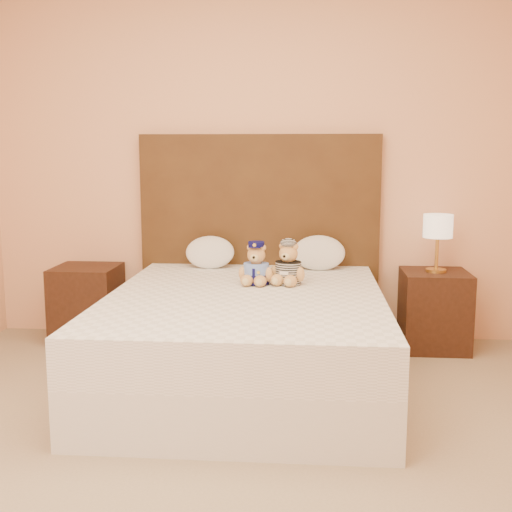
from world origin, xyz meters
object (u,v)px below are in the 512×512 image
(nightstand_right, at_px, (434,310))
(pillow_left, at_px, (210,251))
(lamp, at_px, (438,229))
(teddy_police, at_px, (256,263))
(bed, at_px, (246,338))
(pillow_right, at_px, (319,251))
(nightstand_left, at_px, (87,303))
(teddy_prisoner, at_px, (288,263))

(nightstand_right, bearing_deg, pillow_left, 178.92)
(lamp, xyz_separation_m, teddy_police, (-1.21, -0.53, -0.16))
(bed, bearing_deg, pillow_right, 62.18)
(lamp, relative_size, pillow_right, 1.08)
(nightstand_left, height_order, lamp, lamp)
(lamp, bearing_deg, pillow_left, 178.92)
(nightstand_right, height_order, pillow_right, pillow_right)
(teddy_police, relative_size, teddy_prisoner, 1.00)
(bed, height_order, pillow_right, pillow_right)
(lamp, bearing_deg, nightstand_right, 0.00)
(nightstand_right, bearing_deg, lamp, 180.00)
(nightstand_right, distance_m, lamp, 0.57)
(nightstand_left, xyz_separation_m, nightstand_right, (2.50, 0.00, 0.00))
(lamp, height_order, pillow_left, lamp)
(pillow_left, bearing_deg, bed, -67.68)
(pillow_left, distance_m, pillow_right, 0.78)
(pillow_left, height_order, pillow_right, pillow_right)
(teddy_prisoner, bearing_deg, lamp, 45.68)
(teddy_prisoner, distance_m, pillow_left, 0.79)
(pillow_left, bearing_deg, nightstand_right, -1.08)
(bed, xyz_separation_m, lamp, (1.25, 0.80, 0.57))
(lamp, distance_m, pillow_left, 1.60)
(nightstand_right, bearing_deg, bed, -147.38)
(bed, height_order, teddy_police, teddy_police)
(bed, relative_size, pillow_left, 5.72)
(pillow_left, relative_size, pillow_right, 0.95)
(teddy_police, bearing_deg, bed, -89.64)
(teddy_prisoner, bearing_deg, pillow_right, 88.69)
(teddy_prisoner, bearing_deg, nightstand_right, 45.68)
(nightstand_right, height_order, teddy_police, teddy_police)
(nightstand_right, relative_size, pillow_right, 1.49)
(teddy_police, distance_m, pillow_left, 0.68)
(pillow_left, bearing_deg, nightstand_left, -178.11)
(bed, bearing_deg, nightstand_left, 147.38)
(nightstand_left, distance_m, teddy_police, 1.45)
(nightstand_right, distance_m, pillow_right, 0.91)
(nightstand_left, xyz_separation_m, pillow_left, (0.91, 0.03, 0.40))
(teddy_police, height_order, pillow_right, teddy_police)
(bed, relative_size, pillow_right, 5.42)
(nightstand_left, height_order, pillow_right, pillow_right)
(lamp, bearing_deg, pillow_right, 177.88)
(nightstand_left, height_order, nightstand_right, same)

